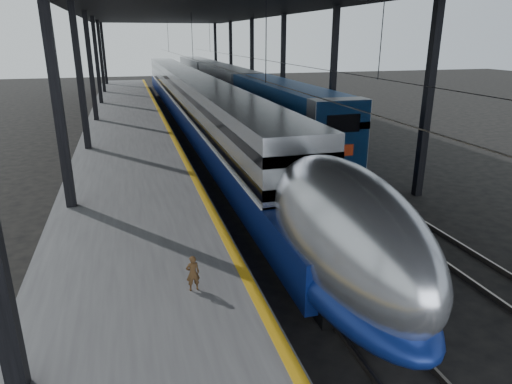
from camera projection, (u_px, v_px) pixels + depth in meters
name	position (u px, v px, depth m)	size (l,w,h in m)	color
ground	(250.00, 269.00, 14.85)	(160.00, 160.00, 0.00)	black
platform	(128.00, 137.00, 32.01)	(6.00, 80.00, 1.00)	#4C4C4F
yellow_strip	(168.00, 128.00, 32.57)	(0.30, 80.00, 0.01)	gold
rails	(239.00, 137.00, 34.20)	(6.52, 80.00, 0.16)	slate
canopy	(200.00, 6.00, 30.62)	(18.00, 75.00, 9.47)	black
tgv_train	(195.00, 104.00, 37.61)	(2.92, 65.20, 4.18)	#B2B4B9
second_train	(228.00, 87.00, 48.09)	(3.05, 56.05, 4.20)	navy
child	(193.00, 273.00, 11.60)	(0.35, 0.23, 0.97)	#482F18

